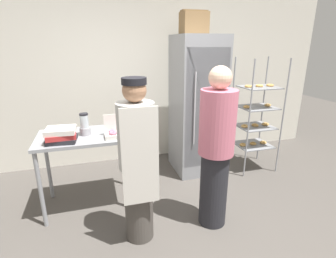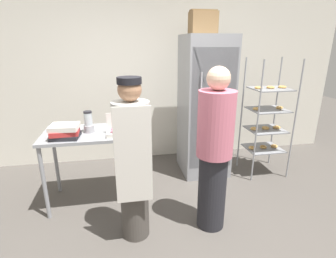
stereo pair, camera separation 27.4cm
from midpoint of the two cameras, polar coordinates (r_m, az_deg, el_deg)
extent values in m
plane|color=#4C4742|center=(2.77, 6.75, -24.81)|extent=(14.00, 14.00, 0.00)
cube|color=silver|center=(4.34, -1.74, 11.44)|extent=(6.40, 0.12, 2.75)
cube|color=gray|center=(3.88, 9.99, 4.73)|extent=(0.66, 0.71, 2.00)
cube|color=gray|center=(3.57, 11.90, 3.76)|extent=(0.61, 0.02, 1.64)
cylinder|color=silver|center=(3.47, 9.31, 4.02)|extent=(0.02, 0.02, 0.98)
cylinder|color=#93969B|center=(3.76, 20.86, 0.96)|extent=(0.02, 0.02, 1.70)
cylinder|color=#93969B|center=(4.08, 27.62, 1.34)|extent=(0.02, 0.02, 1.70)
cylinder|color=#93969B|center=(4.17, 17.52, 2.91)|extent=(0.02, 0.02, 1.70)
cylinder|color=#93969B|center=(4.45, 23.92, 3.13)|extent=(0.02, 0.02, 1.70)
cube|color=gray|center=(4.25, 21.76, -3.94)|extent=(0.52, 0.44, 0.01)
torus|color=#DBA351|center=(4.15, 19.68, -3.89)|extent=(0.10, 0.10, 0.03)
torus|color=#DBA351|center=(4.24, 21.80, -3.67)|extent=(0.10, 0.10, 0.03)
torus|color=#DBA351|center=(4.34, 23.82, -3.45)|extent=(0.10, 0.10, 0.03)
cube|color=gray|center=(4.15, 22.24, -0.11)|extent=(0.52, 0.44, 0.01)
torus|color=#DBA351|center=(4.05, 20.12, 0.05)|extent=(0.10, 0.10, 0.03)
torus|color=#DBA351|center=(4.15, 22.28, 0.19)|extent=(0.10, 0.10, 0.03)
torus|color=#DBA351|center=(4.24, 24.33, 0.32)|extent=(0.10, 0.10, 0.03)
cube|color=gray|center=(4.08, 22.74, 3.89)|extent=(0.52, 0.44, 0.01)
torus|color=#DBA351|center=(3.98, 20.59, 4.15)|extent=(0.10, 0.10, 0.03)
torus|color=#DBA351|center=(4.17, 24.86, 4.24)|extent=(0.10, 0.10, 0.03)
cube|color=gray|center=(4.02, 23.26, 8.02)|extent=(0.52, 0.44, 0.01)
torus|color=#DBA351|center=(3.92, 21.07, 8.38)|extent=(0.11, 0.11, 0.03)
torus|color=#DBA351|center=(4.02, 23.30, 8.32)|extent=(0.11, 0.11, 0.03)
torus|color=#DBA351|center=(4.12, 25.41, 8.26)|extent=(0.11, 0.11, 0.03)
cube|color=gray|center=(3.15, -14.20, -0.96)|extent=(1.07, 0.66, 0.04)
cylinder|color=gray|center=(3.14, -23.09, -11.00)|extent=(0.04, 0.04, 0.86)
cylinder|color=gray|center=(3.06, -4.37, -10.19)|extent=(0.04, 0.04, 0.86)
cylinder|color=gray|center=(3.65, -21.25, -6.59)|extent=(0.04, 0.04, 0.86)
cylinder|color=gray|center=(3.59, -5.41, -5.80)|extent=(0.04, 0.04, 0.86)
cube|color=silver|center=(2.95, -8.02, -0.98)|extent=(0.27, 0.19, 0.05)
cube|color=silver|center=(3.01, -8.21, 1.77)|extent=(0.27, 0.01, 0.19)
torus|color=#C66B84|center=(2.90, -9.02, -0.54)|extent=(0.08, 0.08, 0.03)
torus|color=#C66B84|center=(2.91, -7.01, -0.42)|extent=(0.08, 0.08, 0.03)
torus|color=#C66B84|center=(2.97, -9.07, -0.11)|extent=(0.08, 0.08, 0.03)
torus|color=#C66B84|center=(2.97, -7.10, 0.01)|extent=(0.08, 0.08, 0.03)
cylinder|color=#99999E|center=(3.12, -14.42, 0.04)|extent=(0.12, 0.12, 0.09)
cylinder|color=#B2BCC1|center=(3.09, -14.58, 2.07)|extent=(0.09, 0.09, 0.15)
cylinder|color=black|center=(3.07, -14.71, 3.56)|extent=(0.09, 0.09, 0.02)
cube|color=#232328|center=(3.01, -19.04, -1.47)|extent=(0.31, 0.27, 0.05)
cube|color=#B72D2D|center=(3.00, -19.13, -0.58)|extent=(0.30, 0.26, 0.05)
cube|color=silver|center=(2.98, -19.24, 0.37)|extent=(0.31, 0.27, 0.05)
cube|color=#937047|center=(3.85, 9.80, 21.80)|extent=(0.35, 0.27, 0.29)
cube|color=olive|center=(3.87, 9.93, 24.09)|extent=(0.36, 0.14, 0.02)
cylinder|color=#47423D|center=(2.71, -4.30, -15.42)|extent=(0.28, 0.28, 0.78)
cylinder|color=beige|center=(2.39, -4.69, -1.33)|extent=(0.34, 0.34, 0.62)
sphere|color=#9E7051|center=(2.29, -4.96, 8.50)|extent=(0.21, 0.21, 0.21)
cube|color=beige|center=(2.28, -4.12, -6.07)|extent=(0.32, 0.02, 0.89)
cylinder|color=black|center=(2.28, -5.01, 10.47)|extent=(0.22, 0.22, 0.06)
cylinder|color=#232328|center=(2.88, 12.31, -13.15)|extent=(0.29, 0.29, 0.82)
cylinder|color=#C6667A|center=(2.58, 13.40, 0.99)|extent=(0.36, 0.36, 0.65)
sphere|color=beige|center=(2.49, 14.14, 10.63)|extent=(0.22, 0.22, 0.22)
camera|label=1|loc=(0.14, -87.21, 0.92)|focal=28.00mm
camera|label=2|loc=(0.14, 92.79, -0.92)|focal=28.00mm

